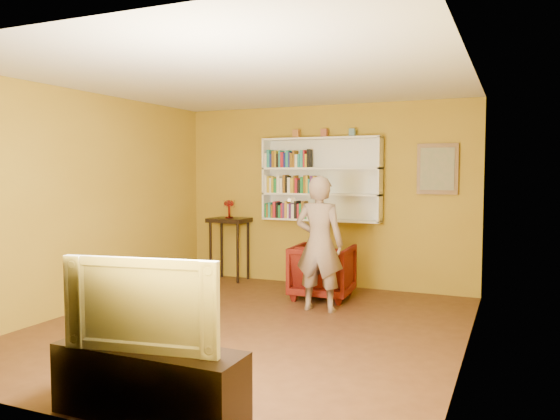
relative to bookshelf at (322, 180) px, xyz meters
The scene contains 16 objects.
room_shell 2.48m from the bookshelf, 90.00° to the right, with size 5.30×5.80×2.88m.
bookshelf is the anchor object (origin of this frame).
books_row_lower 0.65m from the bookshelf, 166.60° to the right, with size 0.85×0.19×0.26m.
books_row_middle 0.42m from the bookshelf, 164.96° to the right, with size 0.93×0.19×0.27m.
books_row_upper 0.60m from the bookshelf, 167.97° to the right, with size 0.71×0.19×0.27m.
ornament_left 0.79m from the bookshelf, behind, with size 0.09×0.09×0.13m, color #A0612D.
ornament_centre 0.69m from the bookshelf, 49.18° to the right, with size 0.09×0.09×0.12m, color #964B32.
ornament_right 0.83m from the bookshelf, ahead, with size 0.08×0.08×0.11m, color slate.
framed_painting 1.66m from the bookshelf, ahead, with size 0.55×0.05×0.70m.
console_table 1.69m from the bookshelf, behind, with size 0.60×0.46×0.98m.
ruby_lustre 1.55m from the bookshelf, behind, with size 0.18×0.18×0.28m.
armchair 1.47m from the bookshelf, 70.12° to the right, with size 0.78×0.80×0.73m, color #470605.
person 1.66m from the bookshelf, 72.06° to the right, with size 0.61×0.40×1.66m, color #776257.
game_remote 1.66m from the bookshelf, 83.66° to the right, with size 0.04×0.15×0.04m, color white.
tv_cabinet 4.86m from the bookshelf, 85.58° to the right, with size 1.39×0.42×0.50m, color black.
television 4.74m from the bookshelf, 85.58° to the right, with size 1.11×0.15×0.64m, color black.
Camera 1 is at (2.67, -5.27, 1.71)m, focal length 35.00 mm.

